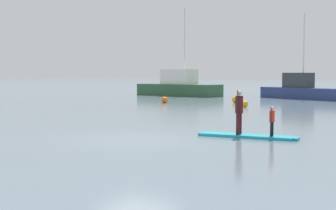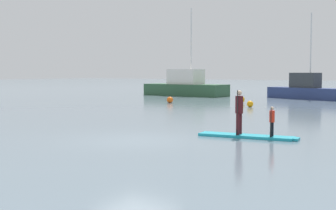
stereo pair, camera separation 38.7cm
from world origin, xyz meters
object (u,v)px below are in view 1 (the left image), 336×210
fishing_boat_green_midground (301,90)px  mooring_buoy_near (245,104)px  paddleboard_near (248,136)px  paddler_child_solo (272,120)px  paddler_adult (239,109)px  mooring_buoy_far (236,99)px  motor_boat_small_navy (179,86)px  mooring_buoy_mid (165,100)px

fishing_boat_green_midground → mooring_buoy_near: (0.10, -11.72, -0.56)m
fishing_boat_green_midground → mooring_buoy_near: size_ratio=18.11×
fishing_boat_green_midground → mooring_buoy_near: 11.73m
mooring_buoy_near → fishing_boat_green_midground: bearing=90.5°
paddleboard_near → fishing_boat_green_midground: (-6.49, 25.23, 0.73)m
mooring_buoy_near → paddler_child_solo: bearing=-61.5°
paddler_adult → mooring_buoy_near: paddler_adult is taller
paddler_adult → mooring_buoy_far: paddler_adult is taller
paddleboard_near → mooring_buoy_far: bearing=117.4°
motor_boat_small_navy → mooring_buoy_far: motor_boat_small_navy is taller
paddler_child_solo → mooring_buoy_far: paddler_child_solo is taller
fishing_boat_green_midground → mooring_buoy_near: bearing=-89.5°
motor_boat_small_navy → fishing_boat_green_midground: bearing=6.7°
paddleboard_near → mooring_buoy_mid: (-13.32, 13.95, 0.19)m
mooring_buoy_mid → paddler_adult: bearing=-47.2°
paddler_child_solo → fishing_boat_green_midground: size_ratio=0.13×
mooring_buoy_near → mooring_buoy_mid: 6.94m
paddler_adult → fishing_boat_green_midground: bearing=103.7°
motor_boat_small_navy → mooring_buoy_far: 11.76m
paddler_adult → fishing_boat_green_midground: size_ratio=0.20×
paddler_child_solo → paddler_adult: bearing=-170.6°
paddleboard_near → mooring_buoy_near: (-6.39, 13.51, 0.17)m
paddler_child_solo → mooring_buoy_far: size_ratio=1.95×
paddler_adult → paddler_child_solo: (1.19, 0.20, -0.34)m
fishing_boat_green_midground → motor_boat_small_navy: size_ratio=0.91×
mooring_buoy_mid → mooring_buoy_far: bearing=34.3°
motor_boat_small_navy → paddleboard_near: bearing=-52.3°
paddler_adult → mooring_buoy_near: size_ratio=3.68×
paddleboard_near → motor_boat_small_navy: size_ratio=0.42×
paddler_adult → mooring_buoy_mid: bearing=132.8°
mooring_buoy_mid → mooring_buoy_far: size_ratio=0.90×
paddler_adult → mooring_buoy_far: (-8.49, 17.08, -0.75)m
fishing_boat_green_midground → mooring_buoy_mid: bearing=-121.2°
mooring_buoy_near → mooring_buoy_far: bearing=124.6°
paddleboard_near → paddler_adult: paddler_adult is taller
motor_boat_small_navy → mooring_buoy_far: (9.57, -6.80, -0.68)m
paddler_adult → paddler_child_solo: 1.25m
paddler_adult → paddler_child_solo: size_ratio=1.54×
mooring_buoy_far → fishing_boat_green_midground: bearing=74.2°
fishing_boat_green_midground → motor_boat_small_navy: motor_boat_small_navy is taller
paddleboard_near → paddler_child_solo: 1.08m
fishing_boat_green_midground → mooring_buoy_mid: fishing_boat_green_midground is taller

